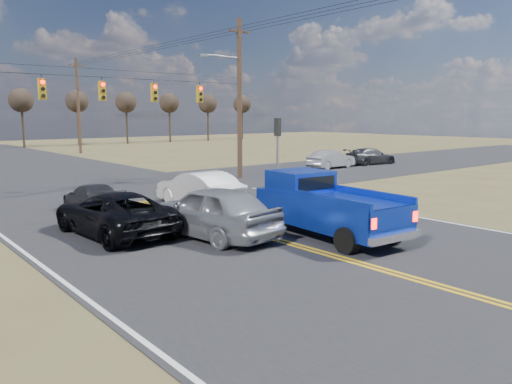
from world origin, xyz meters
TOP-DOWN VIEW (x-y plane):
  - ground at (0.00, 0.00)m, footprint 160.00×160.00m
  - road_main at (0.00, 10.00)m, footprint 14.00×120.00m
  - road_cross at (0.00, 18.00)m, footprint 120.00×12.00m
  - signal_gantry at (0.50, 17.79)m, footprint 19.60×4.83m
  - utility_poles at (0.00, 17.00)m, footprint 19.60×58.32m
  - treeline at (0.00, 26.96)m, footprint 87.00×117.80m
  - pickup_truck at (1.66, 3.84)m, footprint 2.62×5.79m
  - silver_suv at (-1.38, 6.16)m, footprint 2.74×5.43m
  - black_suv at (-3.74, 8.54)m, footprint 2.73×5.46m
  - white_car_queue at (1.45, 11.20)m, footprint 1.78×4.86m
  - dgrey_car_queue at (-2.81, 12.74)m, footprint 2.19×4.41m
  - cross_car_east_near at (18.17, 18.40)m, footprint 1.75×4.35m
  - cross_car_east_far at (23.06, 18.44)m, footprint 2.48×4.89m

SIDE VIEW (x-z plane):
  - ground at x=0.00m, z-range 0.00..0.00m
  - road_main at x=0.00m, z-range -0.01..0.01m
  - road_cross at x=0.00m, z-range -0.01..0.01m
  - dgrey_car_queue at x=-2.81m, z-range 0.00..1.23m
  - cross_car_east_far at x=23.06m, z-range 0.00..1.36m
  - cross_car_east_near at x=18.17m, z-range 0.00..1.41m
  - black_suv at x=-3.74m, z-range 0.00..1.48m
  - white_car_queue at x=1.45m, z-range 0.00..1.59m
  - silver_suv at x=-1.38m, z-range 0.00..1.77m
  - pickup_truck at x=1.66m, z-range -0.03..2.09m
  - signal_gantry at x=0.50m, z-range 0.06..10.06m
  - utility_poles at x=0.00m, z-range 0.23..10.23m
  - treeline at x=0.00m, z-range 2.00..9.40m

